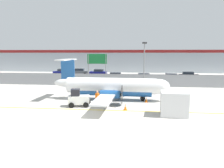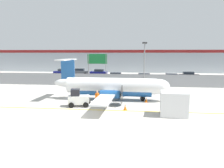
# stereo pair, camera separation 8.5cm
# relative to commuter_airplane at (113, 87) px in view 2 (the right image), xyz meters

# --- Properties ---
(ground_plane) EXTENTS (140.00, 140.00, 0.01)m
(ground_plane) POSITION_rel_commuter_airplane_xyz_m (-1.11, -4.95, -1.60)
(ground_plane) COLOR #BCB7AD
(perimeter_fence) EXTENTS (98.00, 0.10, 2.10)m
(perimeter_fence) POSITION_rel_commuter_airplane_xyz_m (-1.11, 11.05, -0.49)
(perimeter_fence) COLOR gray
(perimeter_fence) RESTS_ON ground
(parking_lot_strip) EXTENTS (98.00, 17.00, 0.12)m
(parking_lot_strip) POSITION_rel_commuter_airplane_xyz_m (-1.11, 22.55, -1.54)
(parking_lot_strip) COLOR #38383A
(parking_lot_strip) RESTS_ON ground
(background_building) EXTENTS (91.00, 8.10, 6.50)m
(background_building) POSITION_rel_commuter_airplane_xyz_m (-1.11, 41.04, 1.66)
(background_building) COLOR #A8B2BC
(background_building) RESTS_ON ground
(commuter_airplane) EXTENTS (14.21, 16.05, 4.92)m
(commuter_airplane) POSITION_rel_commuter_airplane_xyz_m (0.00, 0.00, 0.00)
(commuter_airplane) COLOR white
(commuter_airplane) RESTS_ON ground
(baggage_tug) EXTENTS (2.50, 1.74, 1.88)m
(baggage_tug) POSITION_rel_commuter_airplane_xyz_m (-3.34, -3.70, -0.75)
(baggage_tug) COLOR silver
(baggage_tug) RESTS_ON ground
(ground_crew_worker) EXTENTS (0.48, 0.48, 1.70)m
(ground_crew_worker) POSITION_rel_commuter_airplane_xyz_m (-1.34, -3.46, -0.65)
(ground_crew_worker) COLOR #191E4C
(ground_crew_worker) RESTS_ON ground
(cargo_container) EXTENTS (2.56, 2.20, 2.20)m
(cargo_container) POSITION_rel_commuter_airplane_xyz_m (6.23, -6.08, -0.50)
(cargo_container) COLOR silver
(cargo_container) RESTS_ON ground
(traffic_cone_near_left) EXTENTS (0.36, 0.36, 0.64)m
(traffic_cone_near_left) POSITION_rel_commuter_airplane_xyz_m (1.73, -4.63, -1.29)
(traffic_cone_near_left) COLOR orange
(traffic_cone_near_left) RESTS_ON ground
(traffic_cone_near_right) EXTENTS (0.36, 0.36, 0.64)m
(traffic_cone_near_right) POSITION_rel_commuter_airplane_xyz_m (-4.42, 1.43, -1.29)
(traffic_cone_near_right) COLOR orange
(traffic_cone_near_right) RESTS_ON ground
(traffic_cone_far_left) EXTENTS (0.36, 0.36, 0.64)m
(traffic_cone_far_left) POSITION_rel_commuter_airplane_xyz_m (3.97, -0.94, -1.29)
(traffic_cone_far_left) COLOR orange
(traffic_cone_far_left) RESTS_ON ground
(parked_car_0) EXTENTS (4.37, 2.38, 1.58)m
(parked_car_0) POSITION_rel_commuter_airplane_xyz_m (-15.69, 26.76, -0.71)
(parked_car_0) COLOR navy
(parked_car_0) RESTS_ON parking_lot_strip
(parked_car_1) EXTENTS (4.28, 2.16, 1.58)m
(parked_car_1) POSITION_rel_commuter_airplane_xyz_m (-11.56, 28.52, -0.71)
(parked_car_1) COLOR slate
(parked_car_1) RESTS_ON parking_lot_strip
(parked_car_2) EXTENTS (4.21, 2.02, 1.58)m
(parked_car_2) POSITION_rel_commuter_airplane_xyz_m (-6.45, 26.66, -0.71)
(parked_car_2) COLOR navy
(parked_car_2) RESTS_ON parking_lot_strip
(parked_car_3) EXTENTS (4.27, 2.14, 1.58)m
(parked_car_3) POSITION_rel_commuter_airplane_xyz_m (-1.33, 18.20, -0.71)
(parked_car_3) COLOR red
(parked_car_3) RESTS_ON parking_lot_strip
(parked_car_4) EXTENTS (4.25, 2.10, 1.58)m
(parked_car_4) POSITION_rel_commuter_airplane_xyz_m (4.34, 17.01, -0.71)
(parked_car_4) COLOR #19662D
(parked_car_4) RESTS_ON parking_lot_strip
(parked_car_5) EXTENTS (4.36, 2.36, 1.58)m
(parked_car_5) POSITION_rel_commuter_airplane_xyz_m (9.39, 17.13, -0.71)
(parked_car_5) COLOR black
(parked_car_5) RESTS_ON parking_lot_strip
(parked_car_6) EXTENTS (4.33, 2.29, 1.58)m
(parked_car_6) POSITION_rel_commuter_airplane_xyz_m (13.82, 21.69, -0.71)
(parked_car_6) COLOR black
(parked_car_6) RESTS_ON parking_lot_strip
(apron_light_pole) EXTENTS (0.70, 0.30, 7.27)m
(apron_light_pole) POSITION_rel_commuter_airplane_xyz_m (3.93, 7.34, 2.70)
(apron_light_pole) COLOR slate
(apron_light_pole) RESTS_ON ground
(highway_sign) EXTENTS (3.60, 0.14, 5.50)m
(highway_sign) POSITION_rel_commuter_airplane_xyz_m (-4.34, 13.28, 2.54)
(highway_sign) COLOR slate
(highway_sign) RESTS_ON ground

